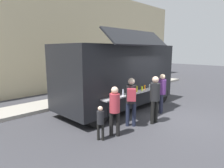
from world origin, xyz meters
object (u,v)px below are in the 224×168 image
at_px(customer_rear_waiting, 115,107).
at_px(customer_extra_browsing, 162,90).
at_px(food_truck_main, 118,74).
at_px(customer_mid_with_backpack, 131,97).
at_px(child_near_queue, 100,120).
at_px(customer_front_ordering, 155,96).
at_px(trash_bin, 131,82).

relative_size(customer_rear_waiting, customer_extra_browsing, 0.94).
relative_size(food_truck_main, customer_mid_with_backpack, 3.40).
height_order(customer_extra_browsing, child_near_queue, customer_extra_browsing).
bearing_deg(child_near_queue, customer_front_ordering, -43.20).
relative_size(trash_bin, child_near_queue, 0.93).
xyz_separation_m(trash_bin, customer_extra_browsing, (-2.99, -4.16, 0.52)).
distance_m(customer_mid_with_backpack, customer_rear_waiting, 0.99).
distance_m(customer_front_ordering, customer_extra_browsing, 1.35).
distance_m(food_truck_main, customer_mid_with_backpack, 2.39).
bearing_deg(customer_mid_with_backpack, customer_front_ordering, -66.11).
distance_m(trash_bin, customer_extra_browsing, 5.15).
xyz_separation_m(food_truck_main, customer_rear_waiting, (-2.33, -2.03, -0.64)).
xyz_separation_m(food_truck_main, customer_front_ordering, (-0.48, -2.30, -0.54)).
relative_size(food_truck_main, customer_rear_waiting, 3.71).
bearing_deg(customer_extra_browsing, customer_rear_waiting, 69.72).
bearing_deg(customer_rear_waiting, customer_extra_browsing, -37.01).
bearing_deg(food_truck_main, trash_bin, 30.09).
bearing_deg(customer_mid_with_backpack, customer_extra_browsing, -39.78).
distance_m(customer_mid_with_backpack, child_near_queue, 1.55).
height_order(trash_bin, customer_extra_browsing, customer_extra_browsing).
xyz_separation_m(customer_rear_waiting, customer_extra_browsing, (3.12, 0.19, 0.06)).
xyz_separation_m(customer_mid_with_backpack, customer_rear_waiting, (-0.97, -0.14, -0.12)).
bearing_deg(food_truck_main, customer_extra_browsing, -68.23).
xyz_separation_m(trash_bin, customer_mid_with_backpack, (-5.14, -4.21, 0.58)).
height_order(food_truck_main, customer_mid_with_backpack, food_truck_main).
distance_m(food_truck_main, child_near_queue, 3.58).
height_order(food_truck_main, child_near_queue, food_truck_main).
xyz_separation_m(food_truck_main, customer_extra_browsing, (0.79, -1.84, -0.58)).
bearing_deg(trash_bin, child_near_queue, -147.29).
relative_size(customer_mid_with_backpack, child_near_queue, 1.63).
height_order(customer_front_ordering, customer_mid_with_backpack, customer_front_ordering).
height_order(customer_front_ordering, customer_extra_browsing, customer_front_ordering).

